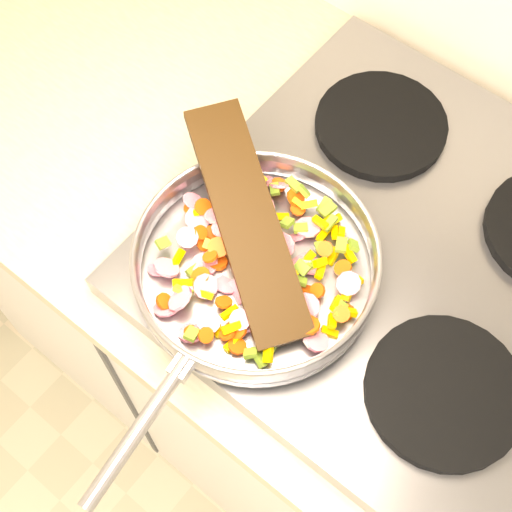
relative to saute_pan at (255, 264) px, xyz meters
The scene contains 7 objects.
cooktop 0.22m from the saute_pan, 51.50° to the left, with size 0.60×0.60×0.04m, color #939399.
grate_fl 0.04m from the saute_pan, 115.72° to the left, with size 0.19×0.19×0.02m, color black.
grate_fr 0.27m from the saute_pan, ahead, with size 0.19×0.19×0.02m, color black.
grate_bl 0.30m from the saute_pan, 92.05° to the left, with size 0.19×0.19×0.02m, color black.
saute_pan is the anchor object (origin of this frame).
vegetable_heap 0.01m from the saute_pan, 74.06° to the left, with size 0.28×0.28×0.06m.
wooden_spatula 0.05m from the saute_pan, 140.72° to the left, with size 0.32×0.07×0.01m, color black.
Camera 1 is at (-0.58, 1.19, 1.77)m, focal length 50.00 mm.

